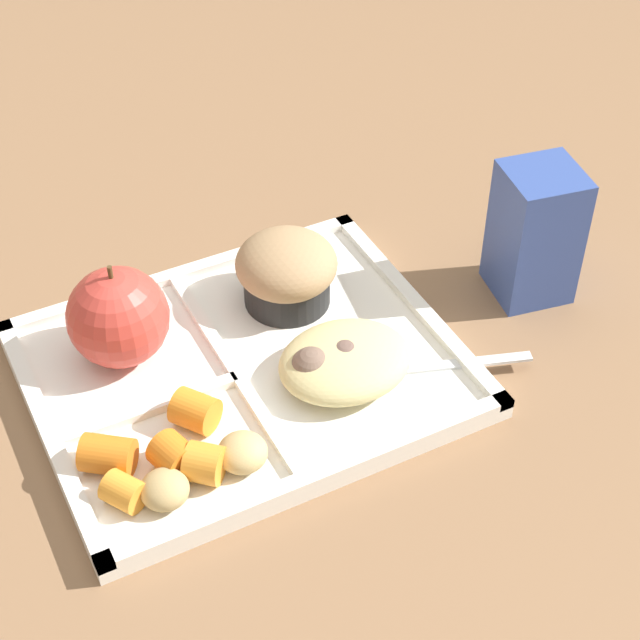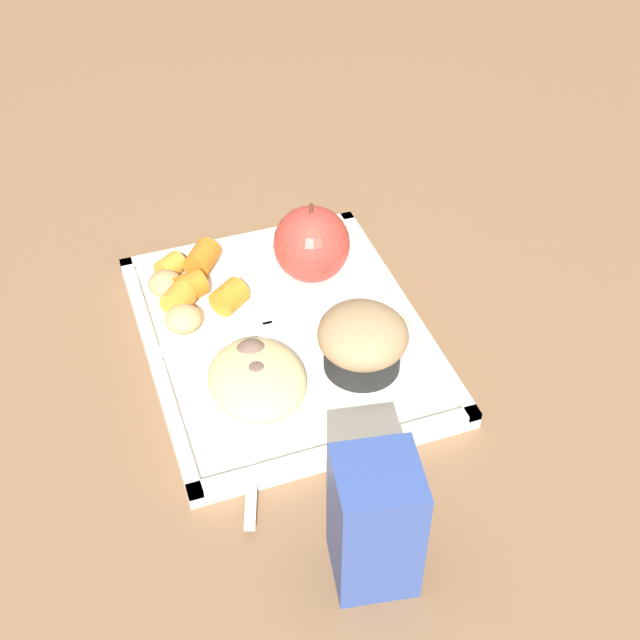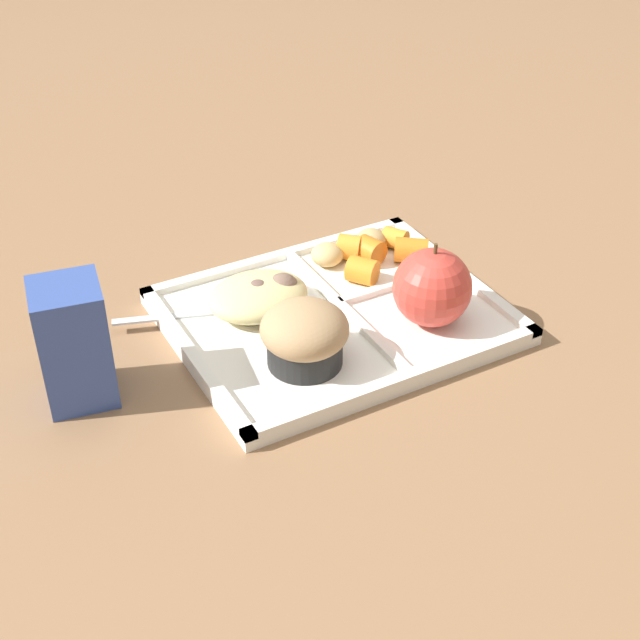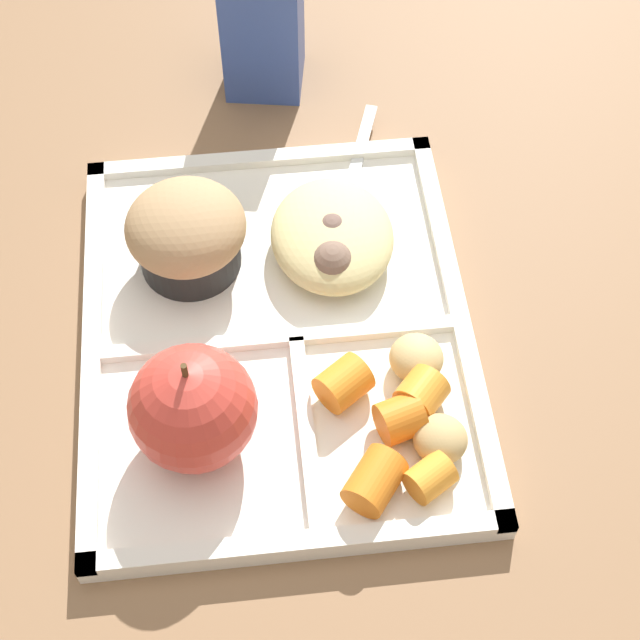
{
  "view_description": "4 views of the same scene",
  "coord_description": "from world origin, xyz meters",
  "px_view_note": "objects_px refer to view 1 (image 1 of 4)",
  "views": [
    {
      "loc": [
        -0.2,
        -0.51,
        0.55
      ],
      "look_at": [
        0.06,
        -0.01,
        0.05
      ],
      "focal_mm": 57.64,
      "sensor_mm": 36.0,
      "label": 1
    },
    {
      "loc": [
        0.57,
        -0.16,
        0.57
      ],
      "look_at": [
        0.02,
        0.03,
        0.04
      ],
      "focal_mm": 48.89,
      "sensor_mm": 36.0,
      "label": 2
    },
    {
      "loc": [
        0.36,
        0.63,
        0.51
      ],
      "look_at": [
        0.04,
        0.05,
        0.05
      ],
      "focal_mm": 50.83,
      "sensor_mm": 36.0,
      "label": 3
    },
    {
      "loc": [
        -0.36,
        0.01,
        0.55
      ],
      "look_at": [
        -0.01,
        -0.03,
        0.03
      ],
      "focal_mm": 55.65,
      "sensor_mm": 36.0,
      "label": 4
    }
  ],
  "objects_px": {
    "plastic_fork": "(416,369)",
    "lunch_tray": "(244,371)",
    "green_apple": "(118,317)",
    "bran_muffin": "(287,271)",
    "milk_carton": "(535,233)"
  },
  "relations": [
    {
      "from": "bran_muffin",
      "to": "lunch_tray",
      "type": "bearing_deg",
      "value": -139.16
    },
    {
      "from": "milk_carton",
      "to": "bran_muffin",
      "type": "bearing_deg",
      "value": 170.67
    },
    {
      "from": "green_apple",
      "to": "plastic_fork",
      "type": "distance_m",
      "value": 0.22
    },
    {
      "from": "green_apple",
      "to": "bran_muffin",
      "type": "height_order",
      "value": "green_apple"
    },
    {
      "from": "bran_muffin",
      "to": "milk_carton",
      "type": "bearing_deg",
      "value": -19.2
    },
    {
      "from": "milk_carton",
      "to": "plastic_fork",
      "type": "bearing_deg",
      "value": -150.23
    },
    {
      "from": "lunch_tray",
      "to": "milk_carton",
      "type": "relative_size",
      "value": 2.72
    },
    {
      "from": "lunch_tray",
      "to": "green_apple",
      "type": "height_order",
      "value": "green_apple"
    },
    {
      "from": "lunch_tray",
      "to": "green_apple",
      "type": "distance_m",
      "value": 0.1
    },
    {
      "from": "plastic_fork",
      "to": "lunch_tray",
      "type": "bearing_deg",
      "value": 151.56
    },
    {
      "from": "bran_muffin",
      "to": "plastic_fork",
      "type": "distance_m",
      "value": 0.13
    },
    {
      "from": "green_apple",
      "to": "bran_muffin",
      "type": "xyz_separation_m",
      "value": [
        0.14,
        0.0,
        -0.01
      ]
    },
    {
      "from": "green_apple",
      "to": "bran_muffin",
      "type": "distance_m",
      "value": 0.14
    },
    {
      "from": "green_apple",
      "to": "lunch_tray",
      "type": "bearing_deg",
      "value": -35.95
    },
    {
      "from": "plastic_fork",
      "to": "milk_carton",
      "type": "xyz_separation_m",
      "value": [
        0.14,
        0.05,
        0.04
      ]
    }
  ]
}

